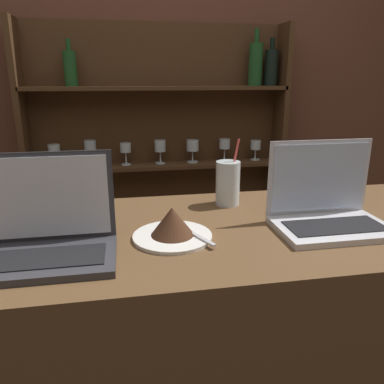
{
  "coord_description": "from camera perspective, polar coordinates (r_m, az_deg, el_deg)",
  "views": [
    {
      "loc": [
        -0.19,
        -0.66,
        1.41
      ],
      "look_at": [
        -0.01,
        0.36,
        1.09
      ],
      "focal_mm": 35.0,
      "sensor_mm": 36.0,
      "label": 1
    }
  ],
  "objects": [
    {
      "name": "bar_counter",
      "position": [
        1.36,
        0.74,
        -25.32
      ],
      "size": [
        1.68,
        0.65,
        0.99
      ],
      "color": "brown",
      "rests_on": "ground_plane"
    },
    {
      "name": "laptop_far",
      "position": [
        1.15,
        19.92,
        -2.25
      ],
      "size": [
        0.32,
        0.21,
        0.24
      ],
      "color": "silver",
      "rests_on": "bar_counter"
    },
    {
      "name": "cake_plate",
      "position": [
        1.01,
        -3.01,
        -5.18
      ],
      "size": [
        0.21,
        0.21,
        0.09
      ],
      "color": "silver",
      "rests_on": "bar_counter"
    },
    {
      "name": "back_shelf",
      "position": [
        2.2,
        -4.61,
        3.38
      ],
      "size": [
        1.44,
        0.18,
        1.7
      ],
      "color": "#472D19",
      "rests_on": "ground_plane"
    },
    {
      "name": "laptop_near",
      "position": [
        0.97,
        -21.51,
        -5.95
      ],
      "size": [
        0.33,
        0.2,
        0.25
      ],
      "color": "#333338",
      "rests_on": "bar_counter"
    },
    {
      "name": "water_glass",
      "position": [
        1.27,
        5.47,
        1.36
      ],
      "size": [
        0.08,
        0.08,
        0.23
      ],
      "color": "silver",
      "rests_on": "bar_counter"
    },
    {
      "name": "back_wall",
      "position": [
        2.21,
        -5.39,
        15.34
      ],
      "size": [
        7.0,
        0.06,
        2.7
      ],
      "color": "brown",
      "rests_on": "ground_plane"
    }
  ]
}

